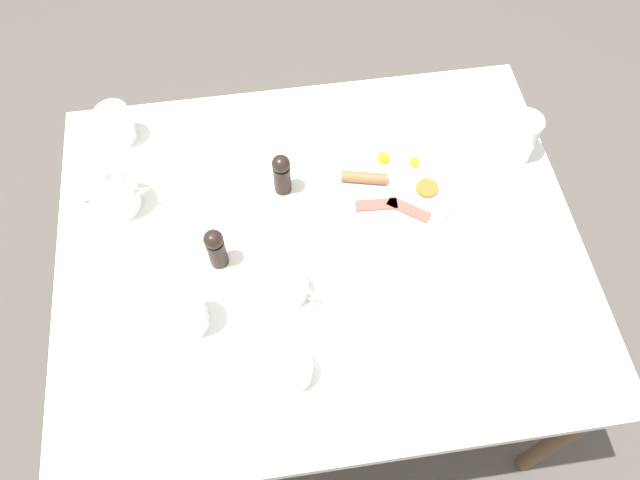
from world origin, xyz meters
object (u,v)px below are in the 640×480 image
object	(u,v)px
teacup_with_saucer_right	(290,289)
pepper_grinder	(216,248)
teapot_near	(112,191)
fork_by_plate	(529,367)
breakfast_plate	(394,185)
wine_glass_spare	(521,137)
salt_grinder	(282,173)
fork_spare	(514,259)
spoon_for_tea	(237,150)
teacup_with_saucer_left	(293,372)
napkin_folded	(462,113)
knife_by_plate	(420,337)
water_glass_short	(116,125)
water_glass_tall	(187,312)

from	to	relation	value
teacup_with_saucer_right	pepper_grinder	bearing A→B (deg)	-125.31
teapot_near	fork_by_plate	world-z (taller)	teapot_near
breakfast_plate	wine_glass_spare	distance (m)	0.33
salt_grinder	fork_spare	size ratio (longest dim) A/B	0.80
breakfast_plate	fork_by_plate	world-z (taller)	breakfast_plate
spoon_for_tea	fork_spare	world-z (taller)	same
teacup_with_saucer_left	napkin_folded	xyz separation A→B (m)	(-0.63, 0.52, -0.02)
teapot_near	fork_spare	bearing A→B (deg)	-6.29
teacup_with_saucer_left	teacup_with_saucer_right	xyz separation A→B (m)	(-0.18, 0.02, 0.00)
salt_grinder	knife_by_plate	xyz separation A→B (m)	(0.42, 0.24, -0.06)
water_glass_short	knife_by_plate	xyz separation A→B (m)	(0.64, 0.63, -0.05)
salt_grinder	knife_by_plate	bearing A→B (deg)	29.95
breakfast_plate	teapot_near	size ratio (longest dim) A/B	1.46
water_glass_tall	knife_by_plate	size ratio (longest dim) A/B	0.64
salt_grinder	water_glass_short	bearing A→B (deg)	-119.08
knife_by_plate	wine_glass_spare	bearing A→B (deg)	142.46
water_glass_short	fork_spare	bearing A→B (deg)	61.16
spoon_for_tea	fork_spare	size ratio (longest dim) A/B	0.74
teacup_with_saucer_left	water_glass_short	size ratio (longest dim) A/B	1.45
teapot_near	teacup_with_saucer_left	world-z (taller)	teapot_near
water_glass_tall	knife_by_plate	xyz separation A→B (m)	(0.10, 0.48, -0.05)
wine_glass_spare	fork_by_plate	xyz separation A→B (m)	(0.54, -0.14, -0.06)
pepper_grinder	salt_grinder	world-z (taller)	same
breakfast_plate	teacup_with_saucer_right	bearing A→B (deg)	-48.75
teapot_near	knife_by_plate	bearing A→B (deg)	-22.94
water_glass_tall	napkin_folded	world-z (taller)	water_glass_tall
wine_glass_spare	napkin_folded	world-z (taller)	wine_glass_spare
teacup_with_saucer_left	fork_spare	world-z (taller)	teacup_with_saucer_left
wine_glass_spare	spoon_for_tea	size ratio (longest dim) A/B	1.09
spoon_for_tea	wine_glass_spare	bearing A→B (deg)	81.02
napkin_folded	pepper_grinder	bearing A→B (deg)	-62.35
spoon_for_tea	fork_by_plate	bearing A→B (deg)	40.19
breakfast_plate	water_glass_short	size ratio (longest dim) A/B	2.94
wine_glass_spare	fork_by_plate	bearing A→B (deg)	-14.15
teacup_with_saucer_right	water_glass_tall	size ratio (longest dim) A/B	1.27
wine_glass_spare	knife_by_plate	world-z (taller)	wine_glass_spare
water_glass_tall	teacup_with_saucer_left	bearing A→B (deg)	53.75
teacup_with_saucer_right	breakfast_plate	bearing A→B (deg)	131.25
breakfast_plate	water_glass_tall	xyz separation A→B (m)	(0.28, -0.50, 0.05)
breakfast_plate	napkin_folded	size ratio (longest dim) A/B	1.85
water_glass_tall	pepper_grinder	bearing A→B (deg)	153.60
fork_by_plate	knife_by_plate	size ratio (longest dim) A/B	0.90
wine_glass_spare	fork_spare	size ratio (longest dim) A/B	0.80
teapot_near	water_glass_short	size ratio (longest dim) A/B	2.02
salt_grinder	fork_by_plate	bearing A→B (deg)	40.96
teapot_near	knife_by_plate	distance (m)	0.77
napkin_folded	breakfast_plate	bearing A→B (deg)	-48.31
teacup_with_saucer_left	napkin_folded	distance (m)	0.82
teacup_with_saucer_left	spoon_for_tea	xyz separation A→B (m)	(-0.60, -0.07, -0.02)
water_glass_short	pepper_grinder	distance (m)	0.45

